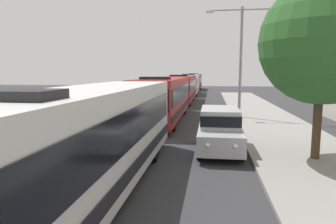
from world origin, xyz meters
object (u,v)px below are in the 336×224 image
at_px(streetlamp_mid, 241,51).
at_px(bus_rear, 194,81).
at_px(bus_second_in_line, 165,97).
at_px(roadside_tree, 322,43).
at_px(bus_lead, 94,136).
at_px(bus_middle, 182,88).
at_px(white_suv, 220,128).
at_px(bus_fourth_in_line, 190,84).

bearing_deg(streetlamp_mid, bus_rear, 98.38).
bearing_deg(bus_second_in_line, roadside_tree, -51.00).
distance_m(bus_lead, bus_middle, 25.97).
height_order(bus_rear, streetlamp_mid, streetlamp_mid).
bearing_deg(streetlamp_mid, roadside_tree, -79.72).
xyz_separation_m(bus_rear, white_suv, (3.70, -46.19, -0.66)).
bearing_deg(bus_lead, white_suv, 54.99).
xyz_separation_m(streetlamp_mid, roadside_tree, (1.95, -10.74, -0.43)).
xyz_separation_m(bus_middle, streetlamp_mid, (5.40, -11.15, 3.32)).
distance_m(bus_second_in_line, bus_rear, 38.31).
height_order(white_suv, roadside_tree, roadside_tree).
distance_m(bus_second_in_line, bus_middle, 12.82).
bearing_deg(roadside_tree, white_suv, 161.82).
bearing_deg(bus_second_in_line, streetlamp_mid, 17.21).
height_order(bus_middle, bus_fourth_in_line, same).
height_order(bus_lead, bus_second_in_line, same).
xyz_separation_m(bus_second_in_line, streetlamp_mid, (5.40, 1.67, 3.32)).
distance_m(bus_fourth_in_line, roadside_tree, 35.54).
distance_m(bus_middle, bus_fourth_in_line, 12.76).
relative_size(white_suv, roadside_tree, 0.69).
bearing_deg(bus_middle, bus_second_in_line, -90.00).
xyz_separation_m(bus_second_in_line, bus_fourth_in_line, (-0.00, 25.58, -0.00)).
bearing_deg(roadside_tree, bus_middle, 108.55).
height_order(bus_fourth_in_line, roadside_tree, roadside_tree).
distance_m(bus_fourth_in_line, bus_rear, 12.73).
height_order(bus_lead, streetlamp_mid, streetlamp_mid).
bearing_deg(bus_rear, bus_lead, -90.00).
distance_m(bus_lead, white_suv, 6.48).
relative_size(bus_second_in_line, bus_fourth_in_line, 1.08).
bearing_deg(bus_lead, bus_middle, 90.00).
distance_m(white_suv, streetlamp_mid, 10.48).
bearing_deg(bus_lead, bus_fourth_in_line, 90.00).
relative_size(bus_lead, bus_fourth_in_line, 1.07).
relative_size(bus_lead, bus_middle, 1.02).
xyz_separation_m(bus_rear, roadside_tree, (7.35, -47.38, 2.88)).
bearing_deg(roadside_tree, bus_second_in_line, 129.00).
relative_size(bus_fourth_in_line, white_suv, 2.40).
distance_m(bus_rear, roadside_tree, 48.04).
xyz_separation_m(bus_second_in_line, bus_rear, (-0.00, 38.31, -0.00)).
bearing_deg(bus_rear, bus_fourth_in_line, -90.00).
bearing_deg(streetlamp_mid, bus_fourth_in_line, 102.72).
height_order(bus_lead, bus_middle, same).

